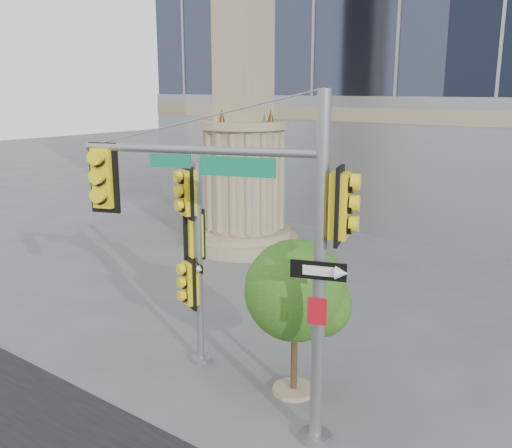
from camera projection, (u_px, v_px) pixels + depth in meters
The scene contains 5 objects.
ground at pixel (205, 377), 12.83m from camera, with size 120.00×120.00×0.00m, color #545456.
monument at pixel (244, 110), 22.05m from camera, with size 4.40×4.40×16.60m.
main_signal_pole at pixel (256, 229), 9.97m from camera, with size 4.71×2.08×6.34m.
secondary_signal_pole at pixel (193, 248), 12.90m from camera, with size 0.81×0.80×4.77m.
street_tree at pixel (297, 295), 11.68m from camera, with size 2.15×2.10×3.36m.
Camera 1 is at (8.00, -8.59, 6.34)m, focal length 40.00 mm.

